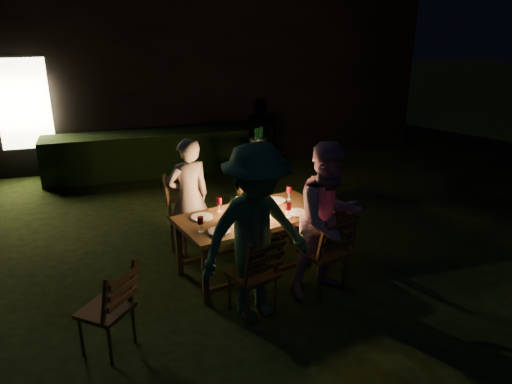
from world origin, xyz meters
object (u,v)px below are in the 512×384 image
object	(u,v)px
chair_near_left	(254,288)
bottle_table	(234,208)
chair_spare	(109,324)
lantern	(255,200)
chair_far_right	(259,216)
chair_near_right	(324,265)
side_table	(259,155)
person_house_side	(189,197)
dining_table	(253,220)
person_opp_left	(256,234)
bottle_bucket_b	(261,140)
person_opp_right	(329,220)
bottle_bucket_a	(257,142)
chair_far_left	(192,230)
ice_bucket	(259,144)
chair_end	(334,225)

from	to	relation	value
chair_near_left	bottle_table	xyz separation A→B (m)	(0.00, 0.79, 0.57)
chair_spare	lantern	xyz separation A→B (m)	(1.71, 1.13, 0.60)
chair_spare	chair_far_right	bearing A→B (deg)	-6.01
chair_near_right	side_table	xyz separation A→B (m)	(0.23, 3.27, 0.33)
chair_spare	person_house_side	world-z (taller)	person_house_side
dining_table	side_table	world-z (taller)	dining_table
dining_table	person_opp_left	size ratio (longest dim) A/B	1.04
lantern	bottle_bucket_b	world-z (taller)	lantern
bottle_table	person_opp_right	bearing A→B (deg)	-35.15
chair_spare	bottle_bucket_a	size ratio (longest dim) A/B	2.90
dining_table	chair_near_left	size ratio (longest dim) A/B	1.98
dining_table	side_table	bearing A→B (deg)	57.65
dining_table	chair_near_right	distance (m)	0.96
chair_near_left	person_opp_left	xyz separation A→B (m)	(0.01, -0.05, 0.62)
chair_near_left	bottle_table	bearing A→B (deg)	69.44
person_opp_right	person_opp_left	bearing A→B (deg)	-180.00
dining_table	chair_far_right	distance (m)	1.01
dining_table	chair_far_right	bearing A→B (deg)	54.57
chair_near_left	bottle_bucket_a	world-z (taller)	bottle_bucket_a
chair_far_left	bottle_bucket_b	xyz separation A→B (m)	(1.53, 2.04, 0.54)
lantern	bottle_bucket_b	xyz separation A→B (m)	(0.87, 2.61, -0.01)
chair_spare	ice_bucket	size ratio (longest dim) A/B	3.10
chair_near_right	side_table	size ratio (longest dim) A/B	1.39
person_opp_right	bottle_bucket_a	distance (m)	3.28
chair_spare	person_opp_left	world-z (taller)	person_opp_left
person_house_side	lantern	distance (m)	0.93
chair_far_left	chair_far_right	size ratio (longest dim) A/B	1.11
chair_far_right	ice_bucket	size ratio (longest dim) A/B	3.27
chair_near_right	chair_end	world-z (taller)	chair_end
chair_far_right	bottle_bucket_b	world-z (taller)	bottle_bucket_b
chair_end	dining_table	bearing A→B (deg)	-90.72
chair_far_left	bottle_bucket_a	size ratio (longest dim) A/B	3.40
bottle_bucket_b	person_house_side	bearing A→B (deg)	-127.81
chair_far_right	chair_spare	size ratio (longest dim) A/B	1.06
chair_far_left	bottle_table	distance (m)	0.96
chair_near_right	person_opp_left	world-z (taller)	person_opp_left
person_opp_right	bottle_bucket_a	world-z (taller)	person_opp_right
chair_near_right	bottle_bucket_a	xyz separation A→B (m)	(0.18, 3.23, 0.57)
person_house_side	ice_bucket	bearing A→B (deg)	-141.82
lantern	chair_far_left	bearing A→B (deg)	139.12
chair_end	ice_bucket	size ratio (longest dim) A/B	3.33
chair_spare	person_house_side	bearing A→B (deg)	9.30
dining_table	bottle_bucket_a	xyz separation A→B (m)	(0.80, 2.59, 0.22)
person_opp_right	bottle_bucket_a	xyz separation A→B (m)	(0.17, 3.28, 0.01)
chair_end	chair_spare	bearing A→B (deg)	-79.54
chair_end	chair_far_right	bearing A→B (deg)	-139.22
chair_spare	person_opp_left	xyz separation A→B (m)	(1.44, 0.16, 0.63)
person_opp_left	bottle_bucket_b	bearing A→B (deg)	58.01
chair_end	person_house_side	xyz separation A→B (m)	(-1.83, 0.38, 0.45)
chair_end	person_house_side	distance (m)	1.92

